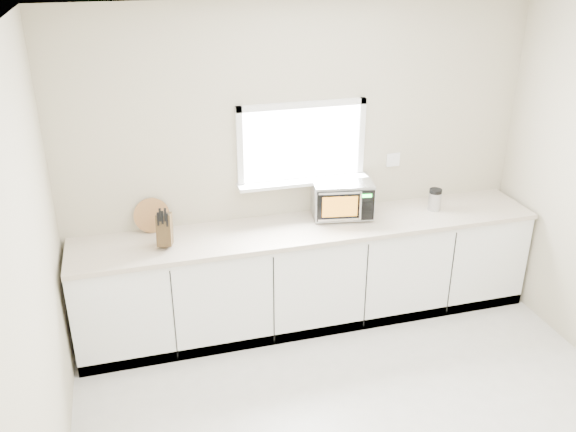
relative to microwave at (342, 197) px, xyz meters
name	(u,v)px	position (x,y,z in m)	size (l,w,h in m)	color
back_wall	(301,164)	(-0.32, 0.16, 0.27)	(4.00, 0.17, 2.70)	#B4AA8F
cabinets	(310,275)	(-0.32, -0.13, -0.65)	(3.92, 0.60, 0.88)	white
countertop	(311,228)	(-0.32, -0.14, -0.19)	(3.92, 0.64, 0.04)	beige
microwave	(342,197)	(0.00, 0.00, 0.00)	(0.56, 0.48, 0.32)	black
knife_block	(164,229)	(-1.51, -0.18, -0.02)	(0.15, 0.25, 0.34)	#49341A
cutting_board	(152,215)	(-1.59, 0.11, -0.03)	(0.29, 0.29, 0.02)	#975B3A
coffee_grinder	(435,199)	(0.83, -0.11, -0.07)	(0.14, 0.14, 0.20)	#ABAEB2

